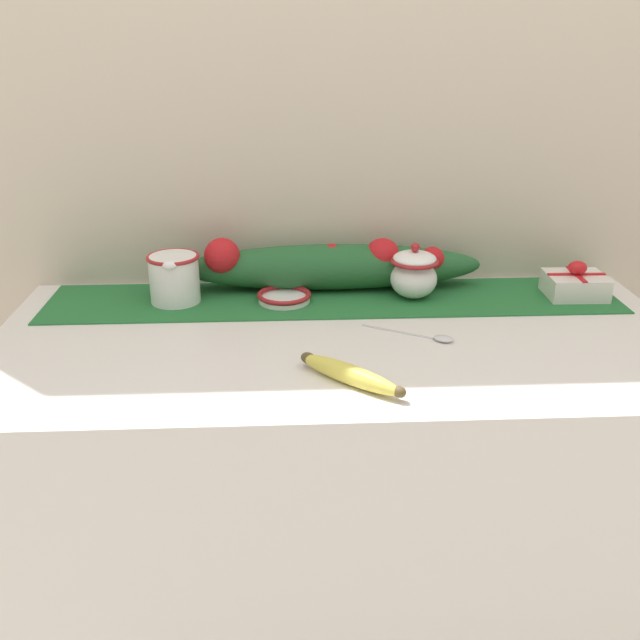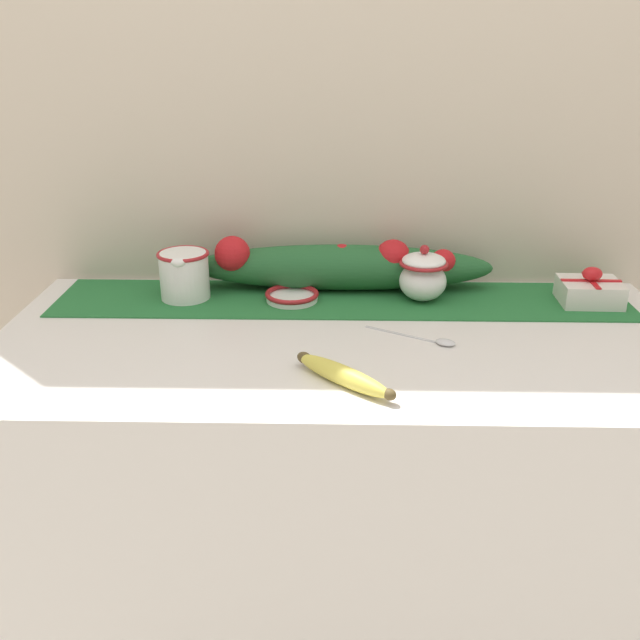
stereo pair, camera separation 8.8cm
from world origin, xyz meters
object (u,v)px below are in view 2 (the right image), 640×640
at_px(sugar_bowl, 423,276).
at_px(small_dish, 292,296).
at_px(banana, 344,375).
at_px(gift_box, 590,291).
at_px(cream_pitcher, 184,273).
at_px(spoon, 438,341).

distance_m(sugar_bowl, small_dish, 0.28).
height_order(banana, gift_box, gift_box).
height_order(cream_pitcher, small_dish, cream_pitcher).
relative_size(sugar_bowl, banana, 0.70).
relative_size(small_dish, gift_box, 0.91).
relative_size(cream_pitcher, spoon, 0.77).
xyz_separation_m(cream_pitcher, spoon, (0.51, -0.22, -0.05)).
bearing_deg(banana, gift_box, 36.08).
relative_size(sugar_bowl, small_dish, 1.06).
distance_m(small_dish, gift_box, 0.63).
xyz_separation_m(cream_pitcher, banana, (0.34, -0.39, -0.04)).
bearing_deg(banana, sugar_bowl, 66.44).
height_order(banana, spoon, banana).
bearing_deg(sugar_bowl, spoon, -88.32).
bearing_deg(small_dish, gift_box, 0.20).
bearing_deg(small_dish, spoon, -36.40).
distance_m(cream_pitcher, small_dish, 0.23).
bearing_deg(small_dish, sugar_bowl, 2.59).
height_order(sugar_bowl, small_dish, sugar_bowl).
bearing_deg(gift_box, spoon, -148.39).
bearing_deg(sugar_bowl, gift_box, -1.69).
bearing_deg(spoon, gift_box, 61.07).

